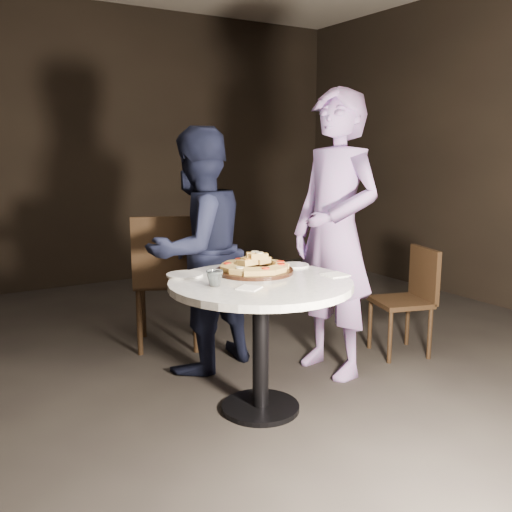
# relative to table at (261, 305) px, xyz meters

# --- Properties ---
(floor) EXTENTS (7.00, 7.00, 0.00)m
(floor) POSITION_rel_table_xyz_m (0.10, 0.15, -0.62)
(floor) COLOR black
(floor) RESTS_ON ground
(table) EXTENTS (1.05, 1.05, 0.77)m
(table) POSITION_rel_table_xyz_m (0.00, 0.00, 0.00)
(table) COLOR black
(table) RESTS_ON ground
(serving_board) EXTENTS (0.51, 0.51, 0.02)m
(serving_board) POSITION_rel_table_xyz_m (0.08, 0.19, 0.15)
(serving_board) COLOR black
(serving_board) RESTS_ON table
(focaccia_pile) EXTENTS (0.41, 0.41, 0.11)m
(focaccia_pile) POSITION_rel_table_xyz_m (0.08, 0.19, 0.19)
(focaccia_pile) COLOR tan
(focaccia_pile) RESTS_ON serving_board
(plate_left) EXTENTS (0.22, 0.22, 0.01)m
(plate_left) POSITION_rel_table_xyz_m (-0.31, 0.32, 0.15)
(plate_left) COLOR white
(plate_left) RESTS_ON table
(plate_right) EXTENTS (0.20, 0.20, 0.01)m
(plate_right) POSITION_rel_table_xyz_m (0.39, 0.23, 0.15)
(plate_right) COLOR white
(plate_right) RESTS_ON table
(water_glass) EXTENTS (0.12, 0.12, 0.08)m
(water_glass) POSITION_rel_table_xyz_m (-0.28, 0.02, 0.18)
(water_glass) COLOR silver
(water_glass) RESTS_ON table
(napkin_near) EXTENTS (0.15, 0.15, 0.01)m
(napkin_near) POSITION_rel_table_xyz_m (-0.15, -0.12, 0.15)
(napkin_near) COLOR white
(napkin_near) RESTS_ON table
(napkin_far) EXTENTS (0.13, 0.13, 0.01)m
(napkin_far) POSITION_rel_table_xyz_m (0.44, -0.11, 0.15)
(napkin_far) COLOR white
(napkin_far) RESTS_ON table
(chair_far) EXTENTS (0.63, 0.65, 1.02)m
(chair_far) POSITION_rel_table_xyz_m (-0.06, 1.23, -0.04)
(chair_far) COLOR black
(chair_far) RESTS_ON ground
(chair_right) EXTENTS (0.47, 0.46, 0.78)m
(chair_right) POSITION_rel_table_xyz_m (1.43, 0.24, -0.17)
(chair_right) COLOR black
(chair_right) RESTS_ON ground
(diner_navy) EXTENTS (0.94, 0.83, 1.63)m
(diner_navy) POSITION_rel_table_xyz_m (-0.01, 0.78, 0.19)
(diner_navy) COLOR black
(diner_navy) RESTS_ON ground
(diner_teal) EXTENTS (0.53, 0.73, 1.87)m
(diner_teal) POSITION_rel_table_xyz_m (0.73, 0.26, 0.31)
(diner_teal) COLOR #7C639D
(diner_teal) RESTS_ON ground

